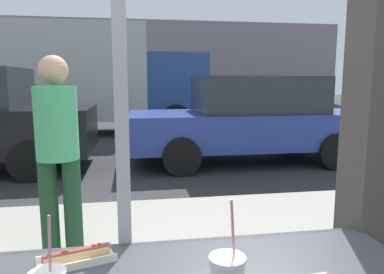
# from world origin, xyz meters

# --- Properties ---
(ground_plane) EXTENTS (60.00, 60.00, 0.00)m
(ground_plane) POSITION_xyz_m (0.00, 8.00, 0.00)
(ground_plane) COLOR #2D2D30
(sidewalk_strip) EXTENTS (16.00, 2.80, 0.11)m
(sidewalk_strip) POSITION_xyz_m (0.00, 1.60, 0.05)
(sidewalk_strip) COLOR #9E998E
(sidewalk_strip) RESTS_ON ground
(window_wall) EXTENTS (2.69, 0.20, 2.90)m
(window_wall) POSITION_xyz_m (0.00, 0.08, 1.82)
(window_wall) COLOR #423D38
(window_wall) RESTS_ON ground
(building_facade_far) EXTENTS (28.00, 1.20, 5.41)m
(building_facade_far) POSITION_xyz_m (0.00, 22.96, 2.71)
(building_facade_far) COLOR gray
(building_facade_far) RESTS_ON ground
(hotdog_tray_near) EXTENTS (0.27, 0.17, 0.05)m
(hotdog_tray_near) POSITION_xyz_m (-0.16, -0.09, 0.95)
(hotdog_tray_near) COLOR silver
(hotdog_tray_near) RESTS_ON window_counter
(parked_car_blue) EXTENTS (4.41, 1.97, 1.64)m
(parked_car_blue) POSITION_xyz_m (2.23, 5.36, 0.83)
(parked_car_blue) COLOR #283D93
(parked_car_blue) RESTS_ON ground
(box_truck) EXTENTS (6.22, 2.44, 3.14)m
(box_truck) POSITION_xyz_m (-1.12, 9.84, 1.68)
(box_truck) COLOR beige
(box_truck) RESTS_ON ground
(pedestrian) EXTENTS (0.32, 0.32, 1.63)m
(pedestrian) POSITION_xyz_m (-0.54, 1.59, 1.04)
(pedestrian) COLOR #1D4427
(pedestrian) RESTS_ON sidewalk_strip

